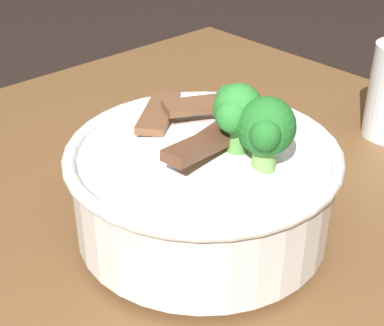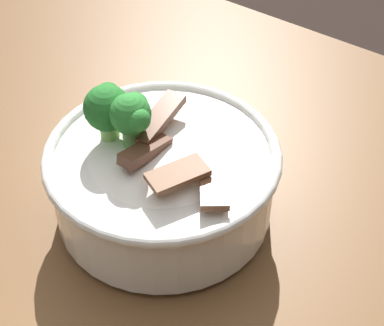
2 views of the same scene
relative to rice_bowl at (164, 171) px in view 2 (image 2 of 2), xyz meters
name	(u,v)px [view 2 (image 2 of 2)]	position (x,y,z in m)	size (l,w,h in m)	color
dining_table	(90,249)	(-0.14, 0.00, -0.22)	(1.14, 0.86, 0.78)	brown
rice_bowl	(164,171)	(0.00, 0.00, 0.00)	(0.24, 0.24, 0.15)	white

